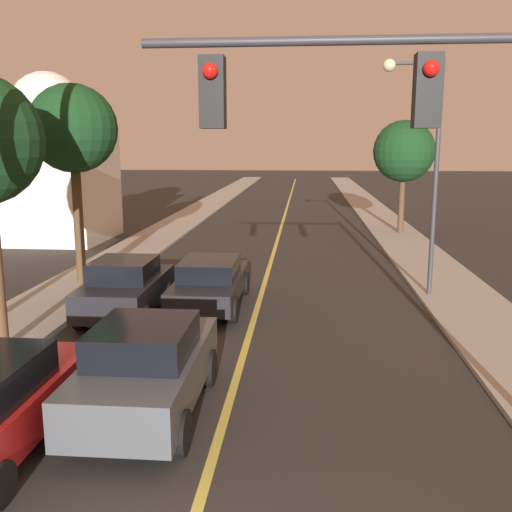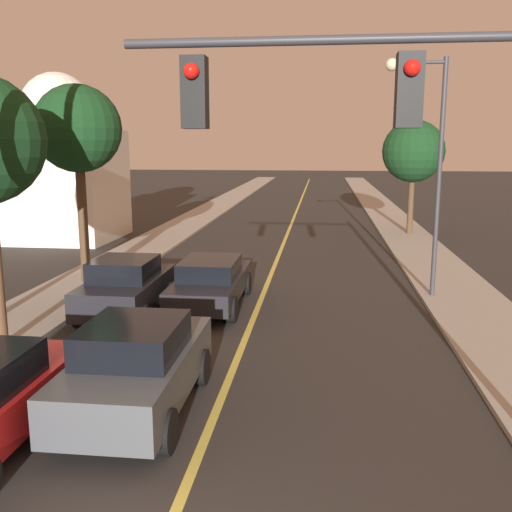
# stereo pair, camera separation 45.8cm
# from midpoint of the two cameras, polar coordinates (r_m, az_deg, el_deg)

# --- Properties ---
(road_surface) EXTENTS (9.57, 80.00, 0.01)m
(road_surface) POSITION_cam_midpoint_polar(r_m,az_deg,el_deg) (40.55, 4.42, 4.55)
(road_surface) COLOR #2D2B28
(road_surface) RESTS_ON ground
(sidewalk_left) EXTENTS (2.50, 80.00, 0.12)m
(sidewalk_left) POSITION_cam_midpoint_polar(r_m,az_deg,el_deg) (41.21, -4.02, 4.74)
(sidewalk_left) COLOR #9E998E
(sidewalk_left) RESTS_ON ground
(sidewalk_right) EXTENTS (2.50, 80.00, 0.12)m
(sidewalk_right) POSITION_cam_midpoint_polar(r_m,az_deg,el_deg) (40.76, 12.95, 4.41)
(sidewalk_right) COLOR #9E998E
(sidewalk_right) RESTS_ON ground
(car_near_lane_front) EXTENTS (1.91, 4.11, 1.67)m
(car_near_lane_front) POSITION_cam_midpoint_polar(r_m,az_deg,el_deg) (10.13, -10.54, -10.80)
(car_near_lane_front) COLOR #474C51
(car_near_lane_front) RESTS_ON ground
(car_near_lane_second) EXTENTS (1.87, 4.62, 1.42)m
(car_near_lane_second) POSITION_cam_midpoint_polar(r_m,az_deg,el_deg) (16.33, -3.70, -2.56)
(car_near_lane_second) COLOR black
(car_near_lane_second) RESTS_ON ground
(car_outer_lane_second) EXTENTS (1.88, 3.86, 1.61)m
(car_outer_lane_second) POSITION_cam_midpoint_polar(r_m,az_deg,el_deg) (15.76, -12.02, -3.03)
(car_outer_lane_second) COLOR black
(car_outer_lane_second) RESTS_ON ground
(traffic_signal_mast) EXTENTS (6.06, 0.42, 5.98)m
(traffic_signal_mast) POSITION_cam_midpoint_polar(r_m,az_deg,el_deg) (7.62, 19.33, 9.50)
(traffic_signal_mast) COLOR #333338
(traffic_signal_mast) RESTS_ON ground
(streetlamp_right) EXTENTS (1.74, 0.36, 6.90)m
(streetlamp_right) POSITION_cam_midpoint_polar(r_m,az_deg,el_deg) (17.52, 17.42, 10.46)
(streetlamp_right) COLOR #333338
(streetlamp_right) RESTS_ON ground
(tree_left_far) EXTENTS (2.78, 2.78, 6.36)m
(tree_left_far) POSITION_cam_midpoint_polar(r_m,az_deg,el_deg) (19.30, -16.74, 11.95)
(tree_left_far) COLOR #4C3823
(tree_left_far) RESTS_ON ground
(tree_right_near) EXTENTS (3.09, 3.09, 5.69)m
(tree_right_near) POSITION_cam_midpoint_polar(r_m,az_deg,el_deg) (30.06, 15.89, 10.00)
(tree_right_near) COLOR #4C3823
(tree_right_near) RESTS_ON ground
(domed_building_left) EXTENTS (5.11, 5.11, 7.96)m
(domed_building_left) POSITION_cam_midpoint_polar(r_m,az_deg,el_deg) (29.41, -18.46, 8.32)
(domed_building_left) COLOR silver
(domed_building_left) RESTS_ON ground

